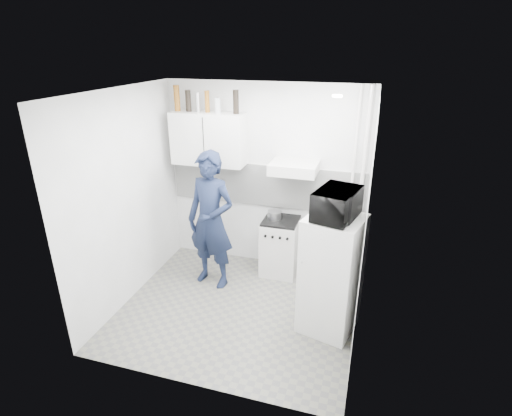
# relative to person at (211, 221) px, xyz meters

# --- Properties ---
(floor) EXTENTS (2.80, 2.80, 0.00)m
(floor) POSITION_rel_person_xyz_m (0.52, -0.49, -0.92)
(floor) COLOR #555453
(floor) RESTS_ON ground
(ceiling) EXTENTS (2.80, 2.80, 0.00)m
(ceiling) POSITION_rel_person_xyz_m (0.52, -0.49, 1.68)
(ceiling) COLOR white
(ceiling) RESTS_ON wall_back
(wall_back) EXTENTS (2.80, 0.00, 2.80)m
(wall_back) POSITION_rel_person_xyz_m (0.52, 0.76, 0.38)
(wall_back) COLOR white
(wall_back) RESTS_ON floor
(wall_left) EXTENTS (0.00, 2.60, 2.60)m
(wall_left) POSITION_rel_person_xyz_m (-0.88, -0.49, 0.38)
(wall_left) COLOR white
(wall_left) RESTS_ON floor
(wall_right) EXTENTS (0.00, 2.60, 2.60)m
(wall_right) POSITION_rel_person_xyz_m (1.92, -0.49, 0.38)
(wall_right) COLOR white
(wall_right) RESTS_ON floor
(person) EXTENTS (0.74, 0.56, 1.83)m
(person) POSITION_rel_person_xyz_m (0.00, 0.00, 0.00)
(person) COLOR #131C33
(person) RESTS_ON floor
(stove) EXTENTS (0.49, 0.49, 0.79)m
(stove) POSITION_rel_person_xyz_m (0.81, 0.51, -0.52)
(stove) COLOR silver
(stove) RESTS_ON floor
(fridge) EXTENTS (0.69, 0.69, 1.38)m
(fridge) POSITION_rel_person_xyz_m (1.62, -0.50, -0.23)
(fridge) COLOR white
(fridge) RESTS_ON floor
(stove_top) EXTENTS (0.47, 0.47, 0.03)m
(stove_top) POSITION_rel_person_xyz_m (0.81, 0.51, -0.12)
(stove_top) COLOR black
(stove_top) RESTS_ON stove
(saucepan) EXTENTS (0.19, 0.19, 0.11)m
(saucepan) POSITION_rel_person_xyz_m (0.71, 0.53, -0.05)
(saucepan) COLOR silver
(saucepan) RESTS_ON stove_top
(microwave) EXTENTS (0.63, 0.50, 0.31)m
(microwave) POSITION_rel_person_xyz_m (1.62, -0.50, 0.61)
(microwave) COLOR black
(microwave) RESTS_ON fridge
(bottle_a) EXTENTS (0.08, 0.08, 0.34)m
(bottle_a) POSITION_rel_person_xyz_m (-0.66, 0.59, 1.45)
(bottle_a) COLOR brown
(bottle_a) RESTS_ON upper_cabinet
(bottle_b) EXTENTS (0.07, 0.07, 0.28)m
(bottle_b) POSITION_rel_person_xyz_m (-0.50, 0.59, 1.42)
(bottle_b) COLOR black
(bottle_b) RESTS_ON upper_cabinet
(bottle_c) EXTENTS (0.06, 0.06, 0.25)m
(bottle_c) POSITION_rel_person_xyz_m (-0.36, 0.59, 1.41)
(bottle_c) COLOR silver
(bottle_c) RESTS_ON upper_cabinet
(bottle_d) EXTENTS (0.06, 0.06, 0.28)m
(bottle_d) POSITION_rel_person_xyz_m (-0.23, 0.59, 1.42)
(bottle_d) COLOR brown
(bottle_d) RESTS_ON upper_cabinet
(canister_a) EXTENTS (0.08, 0.08, 0.19)m
(canister_a) POSITION_rel_person_xyz_m (-0.08, 0.59, 1.38)
(canister_a) COLOR #B2B7BC
(canister_a) RESTS_ON upper_cabinet
(bottle_e) EXTENTS (0.07, 0.07, 0.30)m
(bottle_e) POSITION_rel_person_xyz_m (0.17, 0.59, 1.43)
(bottle_e) COLOR black
(bottle_e) RESTS_ON upper_cabinet
(upper_cabinet) EXTENTS (1.00, 0.35, 0.70)m
(upper_cabinet) POSITION_rel_person_xyz_m (-0.23, 0.59, 0.93)
(upper_cabinet) COLOR white
(upper_cabinet) RESTS_ON wall_back
(range_hood) EXTENTS (0.60, 0.50, 0.14)m
(range_hood) POSITION_rel_person_xyz_m (0.97, 0.51, 0.65)
(range_hood) COLOR silver
(range_hood) RESTS_ON wall_back
(backsplash) EXTENTS (2.74, 0.03, 0.60)m
(backsplash) POSITION_rel_person_xyz_m (0.52, 0.75, 0.28)
(backsplash) COLOR white
(backsplash) RESTS_ON wall_back
(pipe_a) EXTENTS (0.05, 0.05, 2.60)m
(pipe_a) POSITION_rel_person_xyz_m (1.82, 0.68, 0.38)
(pipe_a) COLOR silver
(pipe_a) RESTS_ON floor
(pipe_b) EXTENTS (0.04, 0.04, 2.60)m
(pipe_b) POSITION_rel_person_xyz_m (1.70, 0.68, 0.38)
(pipe_b) COLOR silver
(pipe_b) RESTS_ON floor
(ceiling_spot_fixture) EXTENTS (0.10, 0.10, 0.02)m
(ceiling_spot_fixture) POSITION_rel_person_xyz_m (1.52, -0.29, 1.65)
(ceiling_spot_fixture) COLOR white
(ceiling_spot_fixture) RESTS_ON ceiling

